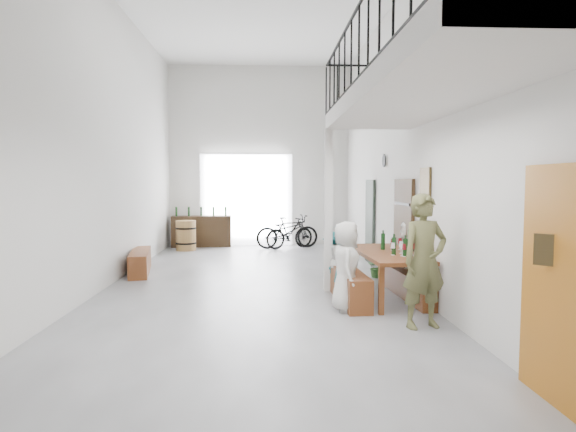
{
  "coord_description": "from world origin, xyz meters",
  "views": [
    {
      "loc": [
        0.18,
        -8.92,
        1.94
      ],
      "look_at": [
        0.58,
        -0.5,
        1.35
      ],
      "focal_mm": 30.0,
      "sensor_mm": 36.0,
      "label": 1
    }
  ],
  "objects": [
    {
      "name": "floor",
      "position": [
        0.0,
        0.0,
        0.0
      ],
      "size": [
        12.0,
        12.0,
        0.0
      ],
      "primitive_type": "plane",
      "color": "slate",
      "rests_on": "ground"
    },
    {
      "name": "room_walls",
      "position": [
        0.0,
        0.0,
        3.55
      ],
      "size": [
        12.0,
        12.0,
        12.0
      ],
      "color": "silver",
      "rests_on": "ground"
    },
    {
      "name": "gateway_portal",
      "position": [
        -0.4,
        5.94,
        1.4
      ],
      "size": [
        2.8,
        0.08,
        2.8
      ],
      "primitive_type": "cube",
      "color": "white",
      "rests_on": "ground"
    },
    {
      "name": "right_wall_decor",
      "position": [
        2.7,
        -1.87,
        1.74
      ],
      "size": [
        0.07,
        8.28,
        5.07
      ],
      "color": "#975511",
      "rests_on": "ground"
    },
    {
      "name": "balcony",
      "position": [
        1.98,
        -3.13,
        2.96
      ],
      "size": [
        1.52,
        5.62,
        4.0
      ],
      "color": "silver",
      "rests_on": "ground"
    },
    {
      "name": "tasting_table",
      "position": [
        2.2,
        -1.11,
        0.71
      ],
      "size": [
        1.0,
        2.21,
        0.79
      ],
      "rotation": [
        0.0,
        0.0,
        0.05
      ],
      "color": "brown",
      "rests_on": "ground"
    },
    {
      "name": "bench_inner",
      "position": [
        1.53,
        -1.02,
        0.26
      ],
      "size": [
        0.44,
        2.25,
        0.51
      ],
      "primitive_type": "cube",
      "rotation": [
        0.0,
        0.0,
        0.04
      ],
      "color": "brown",
      "rests_on": "ground"
    },
    {
      "name": "bench_wall",
      "position": [
        2.57,
        -1.11,
        0.21
      ],
      "size": [
        0.34,
        1.86,
        0.42
      ],
      "primitive_type": "cube",
      "rotation": [
        0.0,
        0.0,
        0.06
      ],
      "color": "brown",
      "rests_on": "ground"
    },
    {
      "name": "tableware",
      "position": [
        2.32,
        -1.27,
        0.92
      ],
      "size": [
        0.37,
        1.02,
        0.35
      ],
      "color": "black",
      "rests_on": "tasting_table"
    },
    {
      "name": "side_bench",
      "position": [
        -2.5,
        1.4,
        0.24
      ],
      "size": [
        0.68,
        1.74,
        0.48
      ],
      "primitive_type": "cube",
      "rotation": [
        0.0,
        0.0,
        0.18
      ],
      "color": "brown",
      "rests_on": "ground"
    },
    {
      "name": "oak_barrel",
      "position": [
        -2.08,
        4.83,
        0.43
      ],
      "size": [
        0.58,
        0.58,
        0.85
      ],
      "color": "olive",
      "rests_on": "ground"
    },
    {
      "name": "serving_counter",
      "position": [
        -1.75,
        5.65,
        0.47
      ],
      "size": [
        1.8,
        0.63,
        0.93
      ],
      "primitive_type": "cube",
      "rotation": [
        0.0,
        0.0,
        0.08
      ],
      "color": "#382715",
      "rests_on": "ground"
    },
    {
      "name": "counter_bottles",
      "position": [
        -1.75,
        5.63,
        1.07
      ],
      "size": [
        1.52,
        0.16,
        0.28
      ],
      "color": "black",
      "rests_on": "serving_counter"
    },
    {
      "name": "guest_left_a",
      "position": [
        1.4,
        -1.81,
        0.68
      ],
      "size": [
        0.51,
        0.71,
        1.36
      ],
      "primitive_type": "imported",
      "rotation": [
        0.0,
        0.0,
        1.45
      ],
      "color": "silver",
      "rests_on": "ground"
    },
    {
      "name": "guest_left_b",
      "position": [
        1.45,
        -1.32,
        0.64
      ],
      "size": [
        0.47,
        0.55,
        1.28
      ],
      "primitive_type": "imported",
      "rotation": [
        0.0,
        0.0,
        1.17
      ],
      "color": "#226B72",
      "rests_on": "ground"
    },
    {
      "name": "guest_left_c",
      "position": [
        1.52,
        -0.68,
        0.58
      ],
      "size": [
        0.45,
        0.57,
        1.15
      ],
      "primitive_type": "imported",
      "rotation": [
        0.0,
        0.0,
        1.55
      ],
      "color": "silver",
      "rests_on": "ground"
    },
    {
      "name": "guest_left_d",
      "position": [
        1.42,
        -0.25,
        0.52
      ],
      "size": [
        0.57,
        0.75,
        1.04
      ],
      "primitive_type": "imported",
      "rotation": [
        0.0,
        0.0,
        1.27
      ],
      "color": "#226B72",
      "rests_on": "ground"
    },
    {
      "name": "guest_right_a",
      "position": [
        2.74,
        -1.68,
        0.54
      ],
      "size": [
        0.5,
        0.68,
        1.08
      ],
      "primitive_type": "imported",
      "rotation": [
        0.0,
        0.0,
        -2.0
      ],
      "color": "#C13A21",
      "rests_on": "ground"
    },
    {
      "name": "guest_right_b",
      "position": [
        2.76,
        -0.99,
        0.52
      ],
      "size": [
        0.56,
        1.02,
        1.05
      ],
      "primitive_type": "imported",
      "rotation": [
        0.0,
        0.0,
        -1.3
      ],
      "color": "black",
      "rests_on": "ground"
    },
    {
      "name": "guest_right_c",
      "position": [
        2.77,
        -0.44,
        0.62
      ],
      "size": [
        0.49,
        0.66,
        1.24
      ],
      "primitive_type": "imported",
      "rotation": [
        0.0,
        0.0,
        -1.74
      ],
      "color": "silver",
      "rests_on": "ground"
    },
    {
      "name": "host_standing",
      "position": [
        2.29,
        -2.69,
        0.89
      ],
      "size": [
        0.74,
        0.58,
        1.79
      ],
      "primitive_type": "imported",
      "rotation": [
        0.0,
        0.0,
        0.27
      ],
      "color": "brown",
      "rests_on": "ground"
    },
    {
      "name": "potted_plant",
      "position": [
        2.45,
        0.69,
        0.22
      ],
      "size": [
        0.5,
        0.47,
        0.44
      ],
      "primitive_type": "imported",
      "rotation": [
        0.0,
        0.0,
        0.4
      ],
      "color": "#225220",
      "rests_on": "ground"
    },
    {
      "name": "bicycle_near",
      "position": [
        0.83,
        5.18,
        0.49
      ],
      "size": [
        1.97,
        1.06,
        0.98
      ],
      "primitive_type": "imported",
      "rotation": [
        0.0,
        0.0,
        1.8
      ],
      "color": "black",
      "rests_on": "ground"
    },
    {
      "name": "bicycle_far",
      "position": [
        0.9,
        5.07,
        0.47
      ],
      "size": [
        1.58,
        1.09,
        0.93
      ],
      "primitive_type": "imported",
      "rotation": [
        0.0,
        0.0,
        2.04
      ],
      "color": "black",
      "rests_on": "ground"
    }
  ]
}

